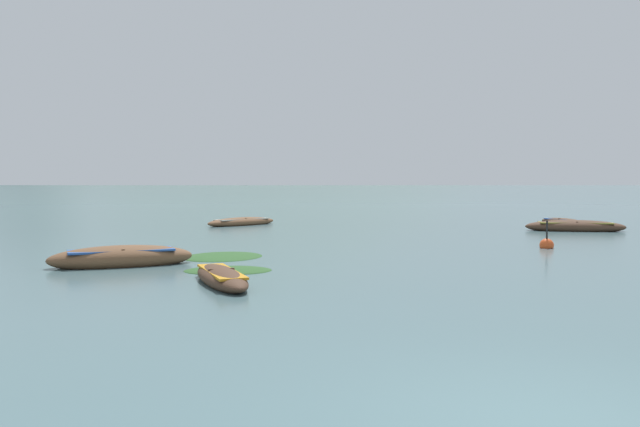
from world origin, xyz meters
TOP-DOWN VIEW (x-y plane):
  - ground_plane at (0.00, 1500.00)m, footprint 6000.00×6000.00m
  - mountain_1 at (-762.08, 1567.33)m, footprint 641.32×641.32m
  - mountain_2 at (-245.76, 1945.11)m, footprint 1580.76×1580.76m
  - rowboat_1 at (10.45, 28.20)m, footprint 1.91×3.42m
  - rowboat_2 at (-7.69, 10.83)m, footprint 3.94×2.70m
  - rowboat_3 at (-6.86, 27.05)m, footprint 3.77×3.97m
  - rowboat_5 at (-4.49, 7.93)m, footprint 2.10×3.48m
  - rowboat_6 at (9.23, 23.35)m, footprint 4.60×2.03m
  - mooring_buoy at (5.26, 15.61)m, footprint 0.47×0.47m
  - weed_patch_0 at (-5.34, 12.86)m, footprint 3.13×3.30m
  - weed_patch_1 at (-4.68, 9.93)m, footprint 2.34×1.78m

SIDE VIEW (x-z plane):
  - ground_plane at x=0.00m, z-range 0.00..0.00m
  - weed_patch_0 at x=-5.34m, z-range -0.07..0.07m
  - weed_patch_1 at x=-4.68m, z-range -0.07..0.07m
  - mooring_buoy at x=5.26m, z-range -0.44..0.65m
  - rowboat_1 at x=10.45m, z-range -0.08..0.34m
  - rowboat_5 at x=-4.49m, z-range -0.08..0.36m
  - rowboat_3 at x=-6.86m, z-range -0.10..0.43m
  - rowboat_6 at x=9.23m, z-range -0.12..0.52m
  - rowboat_2 at x=-7.69m, z-range -0.13..0.55m
  - mountain_1 at x=-762.08m, z-range 0.00..240.74m
  - mountain_2 at x=-245.76m, z-range 0.00..410.71m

